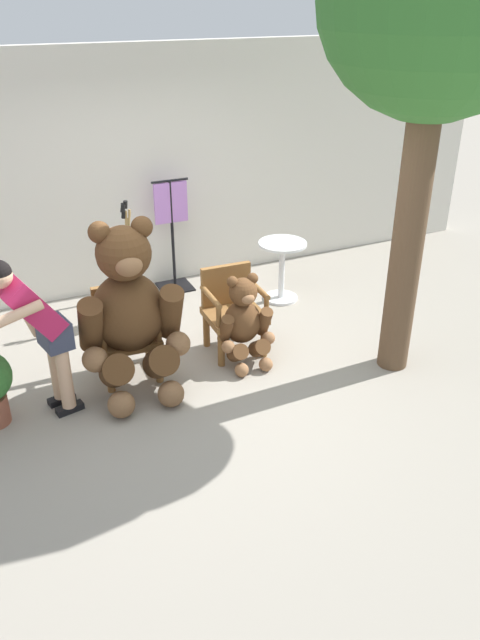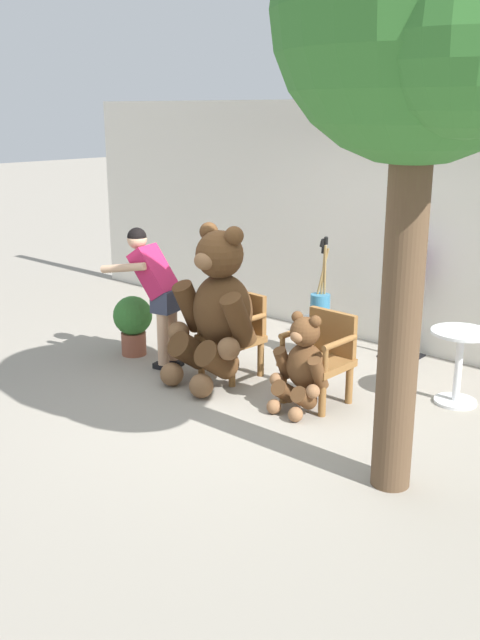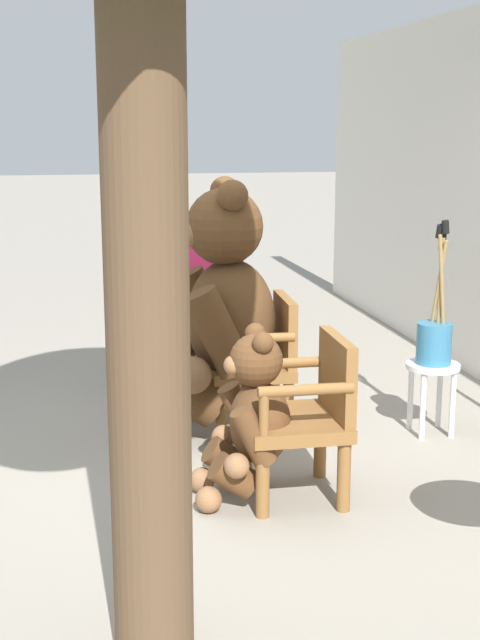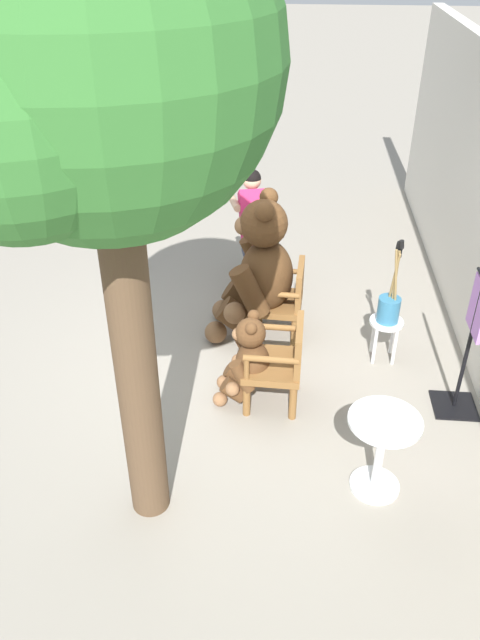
% 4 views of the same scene
% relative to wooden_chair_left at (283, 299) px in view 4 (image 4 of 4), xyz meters
% --- Properties ---
extents(ground_plane, '(60.00, 60.00, 0.00)m').
position_rel_wooden_chair_left_xyz_m(ground_plane, '(0.54, -0.42, -0.46)').
color(ground_plane, gray).
extents(wooden_chair_left, '(0.59, 0.55, 0.86)m').
position_rel_wooden_chair_left_xyz_m(wooden_chair_left, '(0.00, 0.00, 0.00)').
color(wooden_chair_left, brown).
rests_on(wooden_chair_left, ground).
extents(wooden_chair_right, '(0.57, 0.54, 0.86)m').
position_rel_wooden_chair_left_xyz_m(wooden_chair_right, '(1.09, 0.00, 0.00)').
color(wooden_chair_right, brown).
rests_on(wooden_chair_right, ground).
extents(teddy_bear_large, '(0.97, 0.93, 1.61)m').
position_rel_wooden_chair_left_xyz_m(teddy_bear_large, '(-0.01, -0.27, 0.33)').
color(teddy_bear_large, '#4C3019').
rests_on(teddy_bear_large, ground).
extents(teddy_bear_small, '(0.56, 0.53, 0.93)m').
position_rel_wooden_chair_left_xyz_m(teddy_bear_small, '(1.09, -0.29, -0.01)').
color(teddy_bear_small, brown).
rests_on(teddy_bear_small, ground).
extents(person_visitor, '(0.78, 0.60, 1.49)m').
position_rel_wooden_chair_left_xyz_m(person_visitor, '(-0.81, -0.36, 0.43)').
color(person_visitor, black).
rests_on(person_visitor, ground).
extents(white_stool, '(0.34, 0.34, 0.46)m').
position_rel_wooden_chair_left_xyz_m(white_stool, '(0.33, 1.05, -0.11)').
color(white_stool, silver).
rests_on(white_stool, ground).
extents(brush_bucket, '(0.22, 0.22, 0.91)m').
position_rel_wooden_chair_left_xyz_m(brush_bucket, '(0.33, 1.05, 0.19)').
color(brush_bucket, teal).
rests_on(brush_bucket, white_stool).
extents(round_side_table, '(0.56, 0.56, 0.72)m').
position_rel_wooden_chair_left_xyz_m(round_side_table, '(2.09, 0.82, -0.01)').
color(round_side_table, silver).
rests_on(round_side_table, ground).
extents(patio_tree, '(1.99, 1.89, 4.22)m').
position_rel_wooden_chair_left_xyz_m(patio_tree, '(2.49, -0.99, 2.72)').
color(patio_tree, brown).
rests_on(patio_tree, ground).
extents(potted_plant, '(0.44, 0.44, 0.68)m').
position_rel_wooden_chair_left_xyz_m(potted_plant, '(-1.28, -0.31, -0.07)').
color(potted_plant, brown).
rests_on(potted_plant, ground).
extents(clothing_display_stand, '(0.44, 0.40, 1.36)m').
position_rel_wooden_chair_left_xyz_m(clothing_display_stand, '(1.04, 1.65, 0.26)').
color(clothing_display_stand, black).
rests_on(clothing_display_stand, ground).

